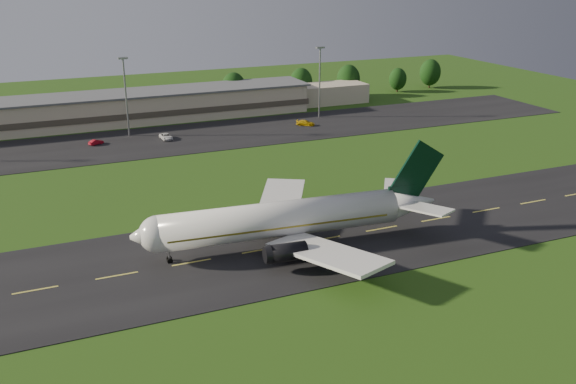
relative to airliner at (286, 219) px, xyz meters
name	(u,v)px	position (x,y,z in m)	size (l,w,h in m)	color
ground	(192,263)	(-15.33, 0.07, -4.66)	(360.00, 360.00, 0.00)	#1F4611
taxiway	(192,263)	(-15.33, 0.07, -4.61)	(220.00, 30.00, 0.10)	black
apron	(115,145)	(-15.33, 72.07, -4.61)	(260.00, 30.00, 0.10)	black
airliner	(286,219)	(0.00, 0.00, 0.00)	(51.28, 42.02, 15.57)	white
terminal	(123,108)	(-8.93, 96.26, -0.67)	(145.00, 16.00, 8.40)	#C1AC93
light_mast_centre	(125,87)	(-10.33, 80.07, 8.08)	(2.40, 1.20, 20.35)	gray
light_mast_east	(320,74)	(44.67, 80.07, 8.08)	(2.40, 1.20, 20.35)	gray
tree_line	(211,90)	(19.99, 106.10, 0.71)	(198.77, 9.94, 10.65)	black
service_vehicle_b	(96,142)	(-19.46, 74.44, -3.94)	(1.31, 3.75, 1.23)	#A10A19
service_vehicle_c	(166,137)	(-2.36, 72.57, -3.83)	(2.43, 5.27, 1.47)	silver
service_vehicle_d	(305,123)	(36.60, 72.10, -3.82)	(2.07, 5.09, 1.48)	gold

